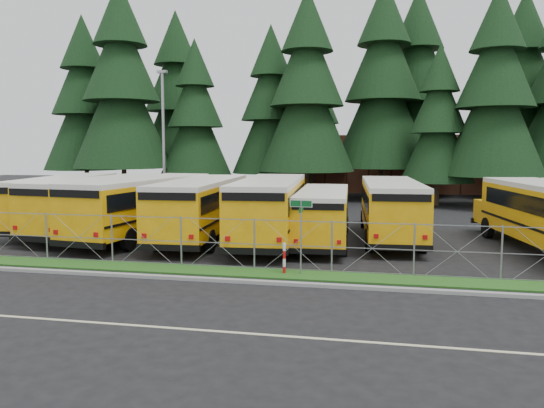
# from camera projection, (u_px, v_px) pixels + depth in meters

# --- Properties ---
(ground) EXTENTS (120.00, 120.00, 0.00)m
(ground) POSITION_uv_depth(u_px,v_px,m) (284.00, 265.00, 21.40)
(ground) COLOR black
(ground) RESTS_ON ground
(curb) EXTENTS (50.00, 0.25, 0.12)m
(curb) POSITION_uv_depth(u_px,v_px,m) (268.00, 283.00, 18.37)
(curb) COLOR gray
(curb) RESTS_ON ground
(grass_verge) EXTENTS (50.00, 1.40, 0.06)m
(grass_verge) POSITION_uv_depth(u_px,v_px,m) (276.00, 274.00, 19.74)
(grass_verge) COLOR #1B4814
(grass_verge) RESTS_ON ground
(road_lane_line) EXTENTS (50.00, 0.12, 0.01)m
(road_lane_line) POSITION_uv_depth(u_px,v_px,m) (229.00, 332.00, 13.60)
(road_lane_line) COLOR beige
(road_lane_line) RESTS_ON ground
(chainlink_fence) EXTENTS (44.00, 0.10, 2.00)m
(chainlink_fence) POSITION_uv_depth(u_px,v_px,m) (280.00, 245.00, 20.32)
(chainlink_fence) COLOR #909298
(chainlink_fence) RESTS_ON ground
(brick_building) EXTENTS (22.00, 10.00, 6.00)m
(brick_building) POSITION_uv_depth(u_px,v_px,m) (401.00, 163.00, 58.86)
(brick_building) COLOR brown
(brick_building) RESTS_ON ground
(bus_0) EXTENTS (4.22, 11.90, 3.05)m
(bus_0) POSITION_uv_depth(u_px,v_px,m) (67.00, 203.00, 30.64)
(bus_0) COLOR orange
(bus_0) RESTS_ON ground
(bus_1) EXTENTS (4.18, 12.04, 3.09)m
(bus_1) POSITION_uv_depth(u_px,v_px,m) (106.00, 206.00, 29.07)
(bus_1) COLOR orange
(bus_1) RESTS_ON ground
(bus_2) EXTENTS (4.36, 12.35, 3.17)m
(bus_2) POSITION_uv_depth(u_px,v_px,m) (147.00, 208.00, 27.72)
(bus_2) COLOR orange
(bus_2) RESTS_ON ground
(bus_3) EXTENTS (3.43, 11.99, 3.11)m
(bus_3) POSITION_uv_depth(u_px,v_px,m) (204.00, 209.00, 27.23)
(bus_3) COLOR orange
(bus_3) RESTS_ON ground
(bus_4) EXTENTS (3.75, 12.31, 3.18)m
(bus_4) POSITION_uv_depth(u_px,v_px,m) (271.00, 210.00, 26.53)
(bus_4) COLOR orange
(bus_4) RESTS_ON ground
(bus_5) EXTENTS (2.95, 10.33, 2.68)m
(bus_5) POSITION_uv_depth(u_px,v_px,m) (323.00, 216.00, 26.09)
(bus_5) COLOR orange
(bus_5) RESTS_ON ground
(bus_6) EXTENTS (3.45, 11.73, 3.04)m
(bus_6) POSITION_uv_depth(u_px,v_px,m) (390.00, 210.00, 27.17)
(bus_6) COLOR orange
(bus_6) RESTS_ON ground
(street_sign) EXTENTS (0.84, 0.55, 2.81)m
(street_sign) POSITION_uv_depth(u_px,v_px,m) (301.00, 221.00, 19.48)
(street_sign) COLOR #909298
(street_sign) RESTS_ON ground
(striped_bollard) EXTENTS (0.11, 0.11, 1.20)m
(striped_bollard) POSITION_uv_depth(u_px,v_px,m) (284.00, 259.00, 19.73)
(striped_bollard) COLOR #B20C0C
(striped_bollard) RESTS_ON ground
(light_standard) EXTENTS (0.70, 0.35, 10.14)m
(light_standard) POSITION_uv_depth(u_px,v_px,m) (164.00, 137.00, 37.91)
(light_standard) COLOR #909298
(light_standard) RESTS_ON ground
(conifer_0) EXTENTS (7.88, 7.88, 17.43)m
(conifer_0) POSITION_uv_depth(u_px,v_px,m) (84.00, 106.00, 51.48)
(conifer_0) COLOR black
(conifer_0) RESTS_ON ground
(conifer_1) EXTENTS (8.84, 8.84, 19.55)m
(conifer_1) POSITION_uv_depth(u_px,v_px,m) (122.00, 91.00, 47.53)
(conifer_1) COLOR black
(conifer_1) RESTS_ON ground
(conifer_2) EXTENTS (6.57, 6.57, 14.53)m
(conifer_2) POSITION_uv_depth(u_px,v_px,m) (195.00, 119.00, 48.35)
(conifer_2) COLOR black
(conifer_2) RESTS_ON ground
(conifer_3) EXTENTS (7.20, 7.20, 15.92)m
(conifer_3) POSITION_uv_depth(u_px,v_px,m) (271.00, 112.00, 48.95)
(conifer_3) COLOR black
(conifer_3) RESTS_ON ground
(conifer_4) EXTENTS (8.23, 8.23, 18.19)m
(conifer_4) POSITION_uv_depth(u_px,v_px,m) (307.00, 96.00, 45.29)
(conifer_4) COLOR black
(conifer_4) RESTS_ON ground
(conifer_5) EXTENTS (8.87, 8.87, 19.61)m
(conifer_5) POSITION_uv_depth(u_px,v_px,m) (383.00, 91.00, 47.56)
(conifer_5) COLOR black
(conifer_5) RESTS_ON ground
(conifer_6) EXTENTS (5.88, 5.88, 13.01)m
(conifer_6) POSITION_uv_depth(u_px,v_px,m) (438.00, 125.00, 42.66)
(conifer_6) COLOR black
(conifer_6) RESTS_ON ground
(conifer_7) EXTENTS (7.75, 7.75, 17.13)m
(conifer_7) POSITION_uv_depth(u_px,v_px,m) (495.00, 97.00, 40.72)
(conifer_7) COLOR black
(conifer_7) RESTS_ON ground
(conifer_10) EXTENTS (8.42, 8.42, 18.62)m
(conifer_10) POSITION_uv_depth(u_px,v_px,m) (177.00, 103.00, 54.61)
(conifer_10) COLOR black
(conifer_10) RESTS_ON ground
(conifer_11) EXTENTS (7.16, 7.16, 15.83)m
(conifer_11) POSITION_uv_depth(u_px,v_px,m) (312.00, 116.00, 54.73)
(conifer_11) COLOR black
(conifer_11) RESTS_ON ground
(conifer_12) EXTENTS (8.96, 8.96, 19.81)m
(conifer_12) POSITION_uv_depth(u_px,v_px,m) (416.00, 93.00, 50.52)
(conifer_12) COLOR black
(conifer_12) RESTS_ON ground
(conifer_13) EXTENTS (8.56, 8.56, 18.94)m
(conifer_13) POSITION_uv_depth(u_px,v_px,m) (522.00, 95.00, 48.18)
(conifer_13) COLOR black
(conifer_13) RESTS_ON ground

